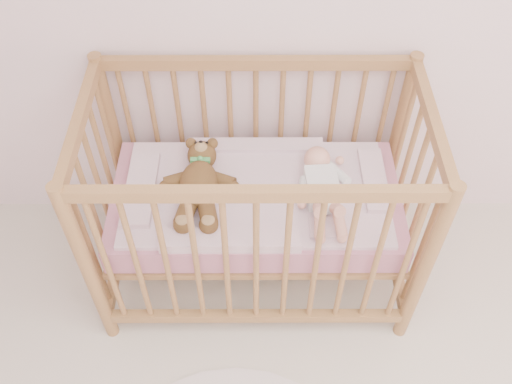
{
  "coord_description": "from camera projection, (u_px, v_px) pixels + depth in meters",
  "views": [
    {
      "loc": [
        -0.41,
        0.04,
        2.37
      ],
      "look_at": [
        -0.41,
        1.55,
        0.62
      ],
      "focal_mm": 40.0,
      "sensor_mm": 36.0,
      "label": 1
    }
  ],
  "objects": [
    {
      "name": "mattress",
      "position": [
        256.0,
        204.0,
        2.45
      ],
      "size": [
        1.22,
        0.62,
        0.13
      ],
      "primitive_type": "cube",
      "color": "pink",
      "rests_on": "crib"
    },
    {
      "name": "crib",
      "position": [
        256.0,
        201.0,
        2.44
      ],
      "size": [
        1.36,
        0.76,
        1.0
      ],
      "primitive_type": null,
      "color": "#A17544",
      "rests_on": "floor"
    },
    {
      "name": "teddy_bear",
      "position": [
        199.0,
        182.0,
        2.31
      ],
      "size": [
        0.35,
        0.5,
        0.14
      ],
      "primitive_type": null,
      "rotation": [
        0.0,
        0.0,
        -0.01
      ],
      "color": "brown",
      "rests_on": "blanket"
    },
    {
      "name": "blanket",
      "position": [
        256.0,
        192.0,
        2.39
      ],
      "size": [
        1.1,
        0.58,
        0.06
      ],
      "primitive_type": null,
      "color": "pink",
      "rests_on": "mattress"
    },
    {
      "name": "baby",
      "position": [
        322.0,
        184.0,
        2.32
      ],
      "size": [
        0.28,
        0.52,
        0.12
      ],
      "primitive_type": null,
      "rotation": [
        0.0,
        0.0,
        0.07
      ],
      "color": "white",
      "rests_on": "blanket"
    }
  ]
}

